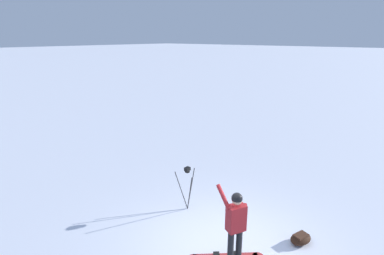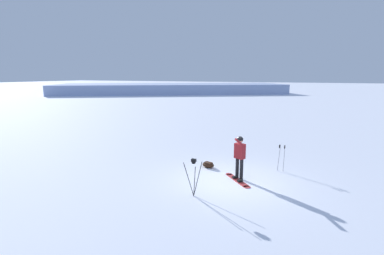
% 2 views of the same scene
% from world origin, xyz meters
% --- Properties ---
extents(ground_plane, '(300.00, 300.00, 0.00)m').
position_xyz_m(ground_plane, '(0.00, 0.00, 0.00)').
color(ground_plane, white).
extents(snowboarder, '(0.78, 0.47, 1.80)m').
position_xyz_m(snowboarder, '(0.45, -0.30, 1.09)').
color(snowboarder, black).
rests_on(snowboarder, ground_plane).
extents(gear_bag_large, '(0.56, 0.69, 0.24)m').
position_xyz_m(gear_bag_large, '(1.34, 1.35, 0.13)').
color(gear_bag_large, black).
rests_on(gear_bag_large, ground_plane).
extents(camera_tripod, '(0.67, 0.59, 1.35)m').
position_xyz_m(camera_tripod, '(-1.86, 0.73, 0.96)').
color(camera_tripod, '#262628').
rests_on(camera_tripod, ground_plane).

